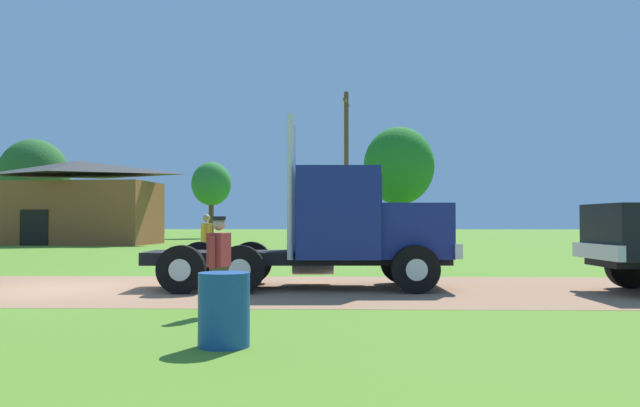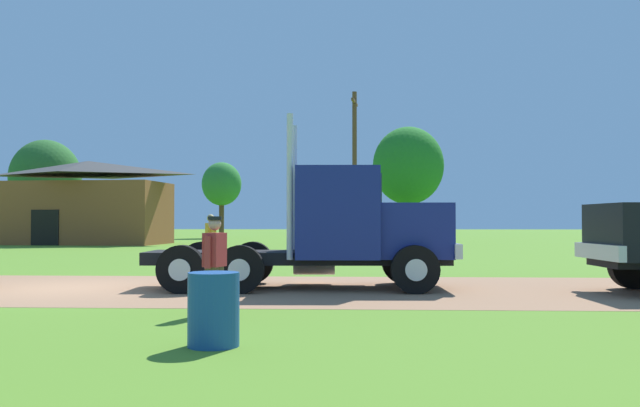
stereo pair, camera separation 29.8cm
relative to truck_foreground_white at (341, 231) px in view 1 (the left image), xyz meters
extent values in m
plane|color=#578726|center=(-6.34, -0.33, -1.31)|extent=(200.00, 200.00, 0.00)
cube|color=#9F7251|center=(-6.34, -0.33, -1.31)|extent=(120.00, 6.77, 0.01)
cube|color=black|center=(-1.00, -0.05, -0.61)|extent=(6.89, 1.79, 0.28)
cube|color=navy|center=(1.61, 0.04, 0.00)|extent=(1.68, 2.09, 1.23)
cube|color=silver|center=(2.46, 0.07, -0.43)|extent=(0.24, 2.23, 0.32)
cube|color=navy|center=(-0.10, -0.02, 0.40)|extent=(1.90, 2.39, 2.02)
cube|color=#2D3D4C|center=(0.83, 0.01, 0.81)|extent=(0.11, 1.94, 0.89)
cylinder|color=silver|center=(-1.16, 0.87, 0.97)|extent=(0.14, 0.14, 3.16)
cylinder|color=silver|center=(-1.10, -0.98, 0.97)|extent=(0.14, 0.14, 3.16)
cylinder|color=silver|center=(-0.68, 0.98, -0.83)|extent=(1.02, 0.55, 0.52)
cylinder|color=black|center=(1.49, 1.20, -0.80)|extent=(1.03, 0.34, 1.02)
cylinder|color=silver|center=(1.48, 1.36, -0.80)|extent=(0.46, 0.06, 0.46)
cylinder|color=black|center=(1.57, -1.12, -0.80)|extent=(1.03, 0.34, 1.02)
cylinder|color=silver|center=(1.58, -1.28, -0.80)|extent=(0.46, 0.06, 0.46)
cylinder|color=black|center=(-3.46, 1.03, -0.80)|extent=(1.03, 0.34, 1.02)
cylinder|color=silver|center=(-3.47, 1.19, -0.80)|extent=(0.46, 0.06, 0.46)
cylinder|color=black|center=(-3.38, -1.30, -0.80)|extent=(1.03, 0.34, 1.02)
cylinder|color=silver|center=(-3.37, -1.46, -0.80)|extent=(0.46, 0.06, 0.46)
cylinder|color=black|center=(-2.21, 1.07, -0.80)|extent=(1.03, 0.34, 1.02)
cylinder|color=silver|center=(-2.22, 1.23, -0.80)|extent=(0.46, 0.06, 0.46)
cylinder|color=black|center=(-2.13, -1.25, -0.80)|extent=(1.03, 0.34, 1.02)
cylinder|color=silver|center=(-2.13, -1.41, -0.80)|extent=(0.46, 0.06, 0.46)
cube|color=silver|center=(5.40, -1.06, -0.42)|extent=(0.26, 2.26, 0.32)
cylinder|color=black|center=(6.59, 0.17, -0.79)|extent=(1.06, 0.35, 1.05)
cylinder|color=silver|center=(6.59, 0.33, -0.79)|extent=(0.47, 0.06, 0.47)
cube|color=#B22D33|center=(-2.03, -4.38, -0.25)|extent=(0.36, 0.45, 0.56)
sphere|color=tan|center=(-2.03, -4.38, 0.18)|extent=(0.21, 0.21, 0.21)
cylinder|color=black|center=(-2.03, -4.38, 0.27)|extent=(0.22, 0.22, 0.06)
cube|color=brown|center=(-2.01, -4.30, -0.92)|extent=(0.22, 0.20, 0.79)
cube|color=brown|center=(-2.06, -4.46, -0.92)|extent=(0.22, 0.20, 0.79)
cylinder|color=#B22D33|center=(-1.97, -4.14, -0.28)|extent=(0.10, 0.10, 0.53)
cylinder|color=#B22D33|center=(-2.10, -4.62, -0.28)|extent=(0.10, 0.10, 0.53)
cube|color=gold|center=(-4.16, 5.37, -0.15)|extent=(0.41, 0.48, 0.61)
sphere|color=#9B8D52|center=(-4.16, 5.37, 0.31)|extent=(0.23, 0.23, 0.23)
cube|color=black|center=(-4.20, 5.45, -0.88)|extent=(0.23, 0.22, 0.86)
cube|color=black|center=(-4.12, 5.29, -0.88)|extent=(0.23, 0.22, 0.86)
cylinder|color=gold|center=(-4.27, 5.60, -0.18)|extent=(0.10, 0.10, 0.58)
cylinder|color=gold|center=(-4.05, 5.14, -0.18)|extent=(0.10, 0.10, 0.58)
cylinder|color=#19478C|center=(-1.47, -7.19, -0.86)|extent=(0.63, 0.63, 0.91)
cube|color=brown|center=(-16.93, 27.68, 0.69)|extent=(10.22, 5.99, 4.01)
pyramid|color=#393939|center=(-16.93, 27.68, 3.63)|extent=(10.73, 6.29, 0.94)
cube|color=black|center=(-18.62, 25.18, -0.21)|extent=(1.80, 0.21, 2.20)
cylinder|color=brown|center=(0.40, 23.00, 3.14)|extent=(0.26, 0.26, 8.90)
cube|color=brown|center=(0.40, 23.00, 6.99)|extent=(0.39, 2.20, 0.14)
cylinder|color=#513823|center=(-23.16, 34.98, 0.03)|extent=(0.44, 0.44, 2.68)
ellipsoid|color=#296227|center=(-23.16, 34.98, 3.48)|extent=(5.29, 5.29, 5.82)
cylinder|color=#513823|center=(-11.12, 42.90, 0.36)|extent=(0.44, 0.44, 3.35)
ellipsoid|color=#2D7A30|center=(-11.12, 42.90, 3.41)|extent=(3.44, 3.44, 3.78)
cylinder|color=#513823|center=(4.14, 31.32, 0.37)|extent=(0.44, 0.44, 3.37)
ellipsoid|color=#237423|center=(4.14, 31.32, 4.01)|extent=(4.89, 4.89, 5.38)
camera|label=1|loc=(-0.07, -15.47, 0.24)|focal=37.92mm
camera|label=2|loc=(0.23, -15.46, 0.24)|focal=37.92mm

